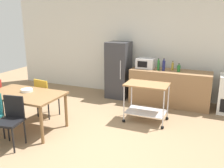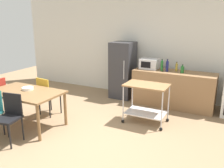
{
  "view_description": "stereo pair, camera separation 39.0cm",
  "coord_description": "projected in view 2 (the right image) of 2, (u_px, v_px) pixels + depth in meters",
  "views": [
    {
      "loc": [
        1.9,
        -3.53,
        2.23
      ],
      "look_at": [
        -0.11,
        1.2,
        0.8
      ],
      "focal_mm": 39.42,
      "sensor_mm": 36.0,
      "label": 1
    },
    {
      "loc": [
        2.25,
        -3.37,
        2.23
      ],
      "look_at": [
        -0.11,
        1.2,
        0.8
      ],
      "focal_mm": 39.42,
      "sensor_mm": 36.0,
      "label": 2
    }
  ],
  "objects": [
    {
      "name": "ground_plane",
      "position": [
        87.0,
        143.0,
        4.47
      ],
      "size": [
        12.0,
        12.0,
        0.0
      ],
      "primitive_type": "plane",
      "color": "#8C7051"
    },
    {
      "name": "refrigerator",
      "position": [
        123.0,
        70.0,
        6.82
      ],
      "size": [
        0.6,
        0.63,
        1.55
      ],
      "color": "#333338",
      "rests_on": "ground_plane"
    },
    {
      "name": "bottle_sparkling_water",
      "position": [
        162.0,
        66.0,
        6.1
      ],
      "size": [
        0.06,
        0.06,
        0.3
      ],
      "color": "#1E6628",
      "rests_on": "kitchen_counter"
    },
    {
      "name": "chair_black",
      "position": [
        9.0,
        115.0,
        4.39
      ],
      "size": [
        0.46,
        0.46,
        0.89
      ],
      "rotation": [
        0.0,
        0.0,
        0.16
      ],
      "color": "black",
      "rests_on": "ground_plane"
    },
    {
      "name": "kitchen_counter",
      "position": [
        173.0,
        89.0,
        6.18
      ],
      "size": [
        2.0,
        0.64,
        0.9
      ],
      "primitive_type": "cube",
      "color": "olive",
      "rests_on": "ground_plane"
    },
    {
      "name": "back_wall",
      "position": [
        149.0,
        45.0,
        6.82
      ],
      "size": [
        8.4,
        0.12,
        2.9
      ],
      "primitive_type": "cube",
      "color": "silver",
      "rests_on": "ground_plane"
    },
    {
      "name": "bottle_soda",
      "position": [
        182.0,
        69.0,
        5.91
      ],
      "size": [
        0.08,
        0.08,
        0.2
      ],
      "color": "#1E6628",
      "rests_on": "kitchen_counter"
    },
    {
      "name": "kitchen_cart",
      "position": [
        146.0,
        97.0,
        5.19
      ],
      "size": [
        0.91,
        0.57,
        0.85
      ],
      "color": "olive",
      "rests_on": "ground_plane"
    },
    {
      "name": "microwave",
      "position": [
        149.0,
        64.0,
        6.37
      ],
      "size": [
        0.46,
        0.35,
        0.26
      ],
      "color": "silver",
      "rests_on": "kitchen_counter"
    },
    {
      "name": "chair_mustard",
      "position": [
        47.0,
        94.0,
        5.6
      ],
      "size": [
        0.44,
        0.44,
        0.89
      ],
      "rotation": [
        0.0,
        0.0,
        3.02
      ],
      "color": "gold",
      "rests_on": "ground_plane"
    },
    {
      "name": "bottle_soy_sauce",
      "position": [
        176.0,
        67.0,
        6.1
      ],
      "size": [
        0.06,
        0.06,
        0.23
      ],
      "color": "gold",
      "rests_on": "kitchen_counter"
    },
    {
      "name": "bottle_olive_oil",
      "position": [
        167.0,
        66.0,
        6.04
      ],
      "size": [
        0.07,
        0.07,
        0.31
      ],
      "color": "navy",
      "rests_on": "kitchen_counter"
    },
    {
      "name": "dining_table",
      "position": [
        25.0,
        95.0,
        5.0
      ],
      "size": [
        1.5,
        0.9,
        0.75
      ],
      "color": "brown",
      "rests_on": "ground_plane"
    },
    {
      "name": "fruit_bowl",
      "position": [
        28.0,
        88.0,
        5.08
      ],
      "size": [
        0.23,
        0.23,
        0.06
      ],
      "primitive_type": "cylinder",
      "color": "white",
      "rests_on": "dining_table"
    }
  ]
}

